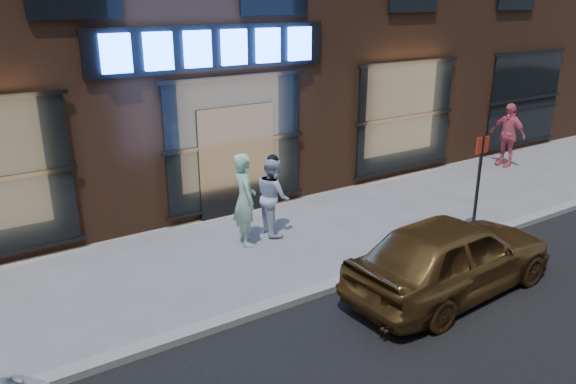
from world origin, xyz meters
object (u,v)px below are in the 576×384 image
gold_sedan (452,255)px  sign_post (479,176)px  man_cap (273,196)px  passerby (507,135)px  man_bowtie (245,199)px

gold_sedan → sign_post: bearing=-62.2°
man_cap → passerby: passerby is taller
gold_sedan → sign_post: sign_post is taller
sign_post → passerby: bearing=31.8°
man_bowtie → sign_post: (4.08, -2.12, 0.33)m
man_bowtie → gold_sedan: (1.85, -3.48, -0.26)m
man_bowtie → passerby: size_ratio=1.02×
gold_sedan → sign_post: size_ratio=1.88×
man_bowtie → sign_post: 4.61m
man_bowtie → man_cap: bearing=-66.4°
man_bowtie → sign_post: bearing=-105.9°
man_bowtie → man_cap: 0.75m
man_bowtie → gold_sedan: 3.95m
gold_sedan → man_cap: bearing=13.6°
man_cap → gold_sedan: size_ratio=0.41×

